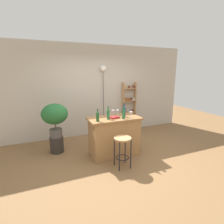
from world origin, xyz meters
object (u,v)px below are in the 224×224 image
(bottle_olive_oil, at_px, (123,114))
(cookbook, at_px, (114,117))
(potted_plant, at_px, (55,116))
(pendant_globe_light, at_px, (103,70))
(bottle_spirits_clear, at_px, (108,114))
(wine_glass_left, at_px, (118,112))
(spice_shelf, at_px, (129,106))
(wine_glass_right, at_px, (131,114))
(bottle_sauce_amber, at_px, (124,112))
(wine_glass_center, at_px, (113,112))
(bar_stool, at_px, (123,145))
(bottle_soda_blue, at_px, (98,117))
(plant_stool, at_px, (57,144))

(bottle_olive_oil, bearing_deg, cookbook, 143.52)
(potted_plant, height_order, cookbook, potted_plant)
(pendant_globe_light, bearing_deg, bottle_spirits_clear, -106.39)
(wine_glass_left, bearing_deg, spice_shelf, 53.16)
(bottle_olive_oil, xyz_separation_m, wine_glass_right, (0.17, -0.05, 0.00))
(potted_plant, distance_m, bottle_olive_oil, 1.67)
(potted_plant, bearing_deg, bottle_sauce_amber, -23.64)
(wine_glass_right, height_order, cookbook, wine_glass_right)
(spice_shelf, bearing_deg, potted_plant, -161.13)
(spice_shelf, xyz_separation_m, wine_glass_center, (-1.19, -1.42, 0.20))
(cookbook, bearing_deg, bottle_olive_oil, -47.76)
(pendant_globe_light, bearing_deg, wine_glass_left, -96.80)
(potted_plant, bearing_deg, bar_stool, -46.76)
(bottle_spirits_clear, distance_m, bottle_soda_blue, 0.28)
(spice_shelf, height_order, wine_glass_left, spice_shelf)
(plant_stool, height_order, wine_glass_right, wine_glass_right)
(bottle_soda_blue, xyz_separation_m, wine_glass_right, (0.79, -0.07, 0.01))
(bottle_soda_blue, bearing_deg, cookbook, 12.49)
(bottle_spirits_clear, relative_size, wine_glass_center, 1.89)
(plant_stool, distance_m, bottle_olive_oil, 1.86)
(wine_glass_center, bearing_deg, plant_stool, 156.17)
(plant_stool, xyz_separation_m, wine_glass_left, (1.40, -0.59, 0.84))
(bottle_spirits_clear, bearing_deg, bottle_olive_oil, -15.01)
(spice_shelf, relative_size, bottle_soda_blue, 5.98)
(spice_shelf, height_order, bottle_sauce_amber, spice_shelf)
(bottle_sauce_amber, xyz_separation_m, wine_glass_center, (-0.24, 0.10, -0.01))
(plant_stool, height_order, bottle_sauce_amber, bottle_sauce_amber)
(bottle_sauce_amber, bearing_deg, spice_shelf, 57.99)
(spice_shelf, bearing_deg, bottle_spirits_clear, -130.94)
(bottle_soda_blue, bearing_deg, wine_glass_right, -5.35)
(bottle_spirits_clear, bearing_deg, plant_stool, 145.99)
(pendant_globe_light, bearing_deg, spice_shelf, -2.36)
(wine_glass_left, bearing_deg, potted_plant, 157.21)
(bottle_soda_blue, height_order, wine_glass_center, bottle_soda_blue)
(wine_glass_left, relative_size, pendant_globe_light, 0.08)
(potted_plant, distance_m, bottle_soda_blue, 1.16)
(potted_plant, distance_m, wine_glass_center, 1.42)
(potted_plant, relative_size, bottle_olive_oil, 2.74)
(wine_glass_left, bearing_deg, pendant_globe_light, 83.20)
(bottle_soda_blue, bearing_deg, wine_glass_left, 20.52)
(bottle_olive_oil, distance_m, cookbook, 0.23)
(bottle_olive_oil, height_order, cookbook, bottle_olive_oil)
(spice_shelf, xyz_separation_m, bottle_spirits_clear, (-1.38, -1.59, 0.20))
(bar_stool, xyz_separation_m, pendant_globe_light, (0.37, 2.17, 1.54))
(wine_glass_right, bearing_deg, bottle_soda_blue, 174.65)
(bar_stool, bearing_deg, plant_stool, 133.24)
(bottle_olive_oil, relative_size, pendant_globe_light, 0.14)
(spice_shelf, bearing_deg, bottle_sauce_amber, -122.01)
(spice_shelf, bearing_deg, bottle_soda_blue, -135.00)
(spice_shelf, bearing_deg, plant_stool, -161.13)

